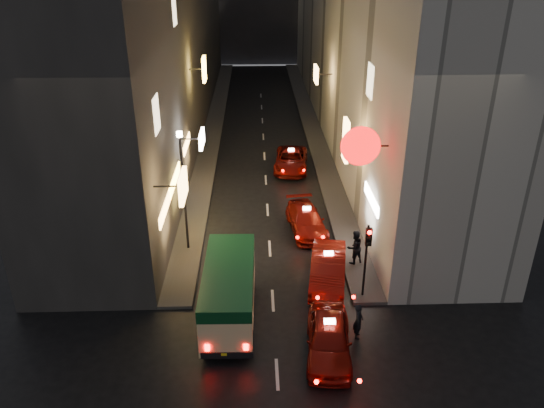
{
  "coord_description": "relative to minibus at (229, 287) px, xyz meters",
  "views": [
    {
      "loc": [
        -0.68,
        -10.7,
        14.08
      ],
      "look_at": [
        0.12,
        13.0,
        2.57
      ],
      "focal_mm": 35.0,
      "sensor_mm": 36.0,
      "label": 1
    }
  ],
  "objects": [
    {
      "name": "sidewalk_right",
      "position": [
        6.08,
        26.64,
        -1.48
      ],
      "size": [
        1.5,
        52.0,
        0.15
      ],
      "primitive_type": "cube",
      "color": "#44413F",
      "rests_on": "ground"
    },
    {
      "name": "minibus",
      "position": [
        0.0,
        0.0,
        0.0
      ],
      "size": [
        2.1,
        5.75,
        2.46
      ],
      "color": "beige",
      "rests_on": "ground"
    },
    {
      "name": "pedestrian_sidewalk",
      "position": [
        5.89,
        3.91,
        -0.42
      ],
      "size": [
        0.86,
        0.72,
        1.97
      ],
      "primitive_type": "imported",
      "rotation": [
        0.0,
        0.0,
        3.55
      ],
      "color": "black",
      "rests_on": "sidewalk_right"
    },
    {
      "name": "taxi_second",
      "position": [
        4.43,
        2.51,
        -0.7
      ],
      "size": [
        3.04,
        5.65,
        1.88
      ],
      "color": "maroon",
      "rests_on": "ground"
    },
    {
      "name": "traffic_light",
      "position": [
        5.83,
        1.11,
        1.13
      ],
      "size": [
        0.26,
        0.43,
        3.5
      ],
      "color": "black",
      "rests_on": "sidewalk_right"
    },
    {
      "name": "building_left",
      "position": [
        -6.16,
        26.63,
        7.45
      ],
      "size": [
        7.39,
        52.0,
        18.0
      ],
      "color": "#393634",
      "rests_on": "ground"
    },
    {
      "name": "sidewalk_left",
      "position": [
        -2.42,
        26.64,
        -1.48
      ],
      "size": [
        1.5,
        52.0,
        0.15
      ],
      "primitive_type": "cube",
      "color": "#44413F",
      "rests_on": "ground"
    },
    {
      "name": "pedestrian_crossing",
      "position": [
        5.13,
        -1.37,
        -0.68
      ],
      "size": [
        0.47,
        0.63,
        1.75
      ],
      "primitive_type": "imported",
      "rotation": [
        0.0,
        0.0,
        1.39
      ],
      "color": "black",
      "rests_on": "ground"
    },
    {
      "name": "taxi_third",
      "position": [
        3.9,
        7.52,
        -0.81
      ],
      "size": [
        2.46,
        4.85,
        1.65
      ],
      "color": "maroon",
      "rests_on": "ground"
    },
    {
      "name": "building_right",
      "position": [
        9.83,
        26.63,
        7.45
      ],
      "size": [
        8.05,
        52.0,
        18.0
      ],
      "color": "beige",
      "rests_on": "ground"
    },
    {
      "name": "lamp_post",
      "position": [
        -2.37,
        5.64,
        2.17
      ],
      "size": [
        0.28,
        0.28,
        6.22
      ],
      "color": "black",
      "rests_on": "sidewalk_left"
    },
    {
      "name": "taxi_far",
      "position": [
        3.65,
        16.53,
        -0.77
      ],
      "size": [
        2.55,
        5.14,
        1.74
      ],
      "color": "maroon",
      "rests_on": "ground"
    },
    {
      "name": "taxi_near",
      "position": [
        3.84,
        -2.29,
        -0.72
      ],
      "size": [
        2.66,
        5.4,
        1.83
      ],
      "color": "maroon",
      "rests_on": "ground"
    }
  ]
}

